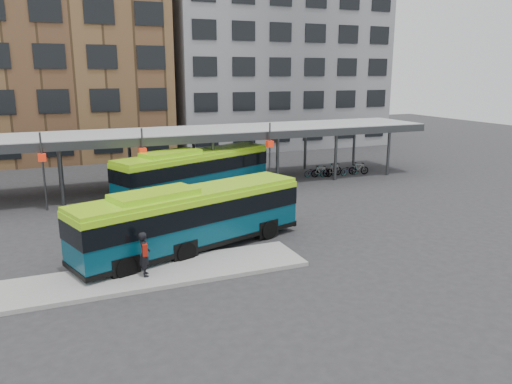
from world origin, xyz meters
The scene contains 9 objects.
ground centered at (0.00, 0.00, 0.00)m, with size 120.00×120.00×0.00m, color #28282B.
boarding_island centered at (-5.50, -3.00, 0.09)m, with size 14.00×3.00×0.18m, color gray.
canopy centered at (-0.06, 12.87, 3.91)m, with size 40.00×6.53×4.80m.
building_brick centered at (-10.00, 32.00, 11.00)m, with size 26.00×14.00×22.00m, color brown.
building_grey centered at (16.00, 32.00, 10.00)m, with size 24.00×14.00×20.00m, color slate.
bus_front centered at (-2.67, -0.56, 1.65)m, with size 11.71×5.90×3.18m.
bus_rear centered at (0.52, 10.15, 1.70)m, with size 11.84×7.01×3.26m.
pedestrian centered at (-5.36, -3.22, 1.12)m, with size 0.49×0.71×1.86m.
bike_rack centered at (12.85, 11.91, 0.48)m, with size 5.66×1.52×1.08m.
Camera 1 is at (-8.53, -22.54, 8.29)m, focal length 35.00 mm.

